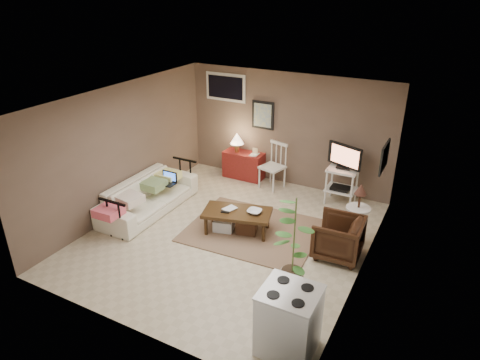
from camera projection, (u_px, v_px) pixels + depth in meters
The scene contains 20 objects.
floor at pixel (229, 236), 7.44m from camera, with size 5.00×5.00×0.00m, color #C1B293.
art_back at pixel (263, 115), 9.05m from camera, with size 0.50×0.03×0.60m, color black.
art_right at pixel (385, 157), 6.70m from camera, with size 0.03×0.60×0.45m, color black.
window at pixel (226, 87), 9.22m from camera, with size 0.96×0.03×0.60m, color silver.
rug at pixel (253, 230), 7.58m from camera, with size 2.24×1.79×0.02m, color #7C5D48.
coffee_table at pixel (237, 220), 7.45m from camera, with size 1.28×0.89×0.44m.
sofa at pixel (148, 191), 8.09m from camera, with size 2.15×0.63×0.84m, color #EEE8CE.
sofa_pillows at pixel (141, 192), 7.83m from camera, with size 0.41×2.04×0.14m, color beige, non-canonical shape.
sofa_end_rails at pixel (154, 195), 8.06m from camera, with size 0.58×2.14×0.72m, color black, non-canonical shape.
laptop at pixel (168, 180), 8.25m from camera, with size 0.33×0.24×0.22m.
red_console at pixel (243, 163), 9.52m from camera, with size 0.89×0.40×1.03m.
spindle_chair at pixel (273, 167), 9.02m from camera, with size 0.54×0.54×0.98m.
tv_stand at pixel (343, 173), 8.29m from camera, with size 0.70×0.47×1.22m.
side_table at pixel (359, 206), 7.02m from camera, with size 0.40×0.40×1.07m.
armchair at pixel (338, 236), 6.75m from camera, with size 0.71×0.67×0.74m, color black.
potted_plant at pixel (294, 242), 5.83m from camera, with size 0.37×0.37×1.49m.
stove at pixel (289, 321), 4.97m from camera, with size 0.66×0.62×0.86m.
bowl at pixel (255, 207), 7.27m from camera, with size 0.24×0.06×0.24m, color #361F0E.
book_table at pixel (226, 201), 7.45m from camera, with size 0.17×0.02×0.24m, color #361F0E.
book_console at pixel (251, 149), 9.28m from camera, with size 0.17×0.02×0.23m, color #361F0E.
Camera 1 is at (3.14, -5.52, 4.01)m, focal length 32.00 mm.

